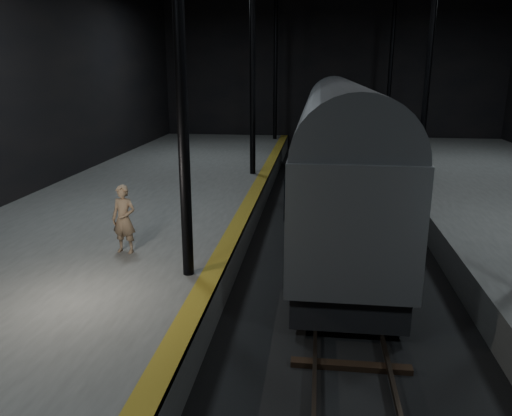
# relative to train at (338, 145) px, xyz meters

# --- Properties ---
(ground) EXTENTS (44.00, 44.00, 0.00)m
(ground) POSITION_rel_train_xyz_m (0.00, -4.60, -2.93)
(ground) COLOR black
(ground) RESTS_ON ground
(platform_left) EXTENTS (9.00, 43.80, 1.00)m
(platform_left) POSITION_rel_train_xyz_m (-7.50, -4.60, -2.43)
(platform_left) COLOR #51514F
(platform_left) RESTS_ON ground
(tactile_strip) EXTENTS (0.50, 43.80, 0.01)m
(tactile_strip) POSITION_rel_train_xyz_m (-3.25, -4.60, -1.92)
(tactile_strip) COLOR olive
(tactile_strip) RESTS_ON platform_left
(track) EXTENTS (2.40, 43.00, 0.24)m
(track) POSITION_rel_train_xyz_m (0.00, -4.60, -2.86)
(track) COLOR #3F3328
(track) RESTS_ON ground
(train) EXTENTS (2.94, 19.62, 5.24)m
(train) POSITION_rel_train_xyz_m (0.00, 0.00, 0.00)
(train) COLOR #A5A7AD
(train) RESTS_ON ground
(woman) EXTENTS (0.73, 0.54, 1.85)m
(woman) POSITION_rel_train_xyz_m (-5.85, -7.36, -1.00)
(woman) COLOR #8F7357
(woman) RESTS_ON platform_left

